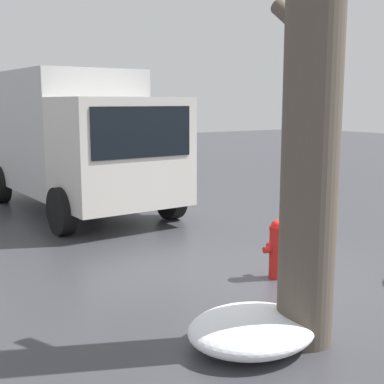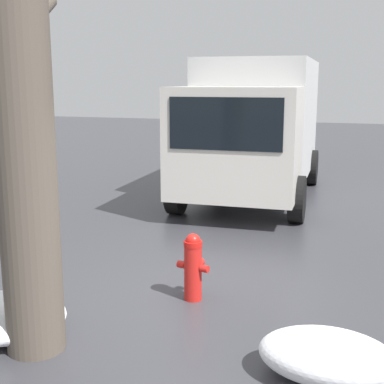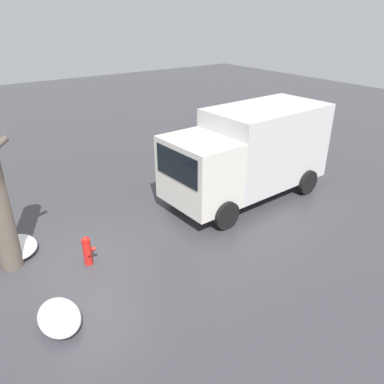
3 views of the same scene
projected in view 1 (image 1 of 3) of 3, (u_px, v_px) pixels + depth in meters
ground_plane at (276, 278)px, 7.56m from camera, size 60.00×60.00×0.00m
fire_hydrant at (277, 248)px, 7.49m from camera, size 0.33×0.43×0.84m
tree_trunk at (311, 141)px, 5.24m from camera, size 0.87×0.57×4.14m
delivery_truck at (74, 136)px, 12.17m from camera, size 6.11×2.88×3.14m
snow_pile_curbside at (252, 329)px, 5.43m from camera, size 1.18×1.36×0.36m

